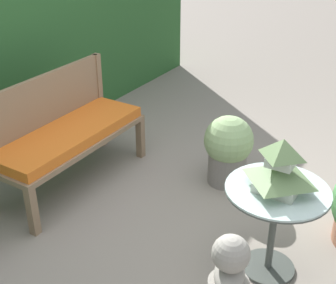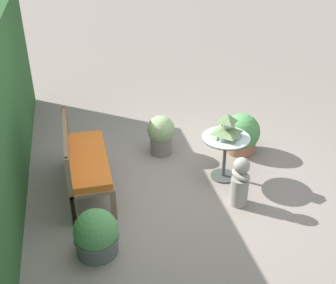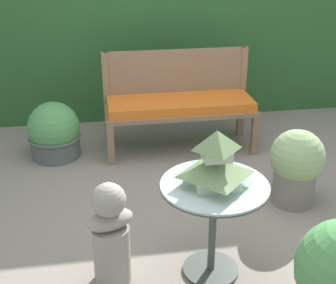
{
  "view_description": "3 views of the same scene",
  "coord_description": "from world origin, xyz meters",
  "views": [
    {
      "loc": [
        -2.24,
        -1.26,
        2.09
      ],
      "look_at": [
        0.25,
        0.27,
        0.55
      ],
      "focal_mm": 50.0,
      "sensor_mm": 36.0,
      "label": 1
    },
    {
      "loc": [
        -4.33,
        1.17,
        3.16
      ],
      "look_at": [
        0.08,
        0.12,
        0.58
      ],
      "focal_mm": 45.0,
      "sensor_mm": 36.0,
      "label": 2
    },
    {
      "loc": [
        -0.6,
        -2.79,
        1.89
      ],
      "look_at": [
        -0.08,
        0.45,
        0.38
      ],
      "focal_mm": 50.0,
      "sensor_mm": 36.0,
      "label": 3
    }
  ],
  "objects": [
    {
      "name": "patio_table",
      "position": [
        0.01,
        -0.61,
        0.47
      ],
      "size": [
        0.61,
        0.61,
        0.6
      ],
      "color": "#424742",
      "rests_on": "ground"
    },
    {
      "name": "garden_bench",
      "position": [
        0.14,
        1.11,
        0.41
      ],
      "size": [
        1.35,
        0.5,
        0.48
      ],
      "color": "#7F664C",
      "rests_on": "ground"
    },
    {
      "name": "potted_plant_table_far",
      "position": [
        0.8,
        0.05,
        0.31
      ],
      "size": [
        0.39,
        0.39,
        0.58
      ],
      "color": "slate",
      "rests_on": "ground"
    },
    {
      "name": "ground",
      "position": [
        0.0,
        0.0,
        0.0
      ],
      "size": [
        30.0,
        30.0,
        0.0
      ],
      "primitive_type": "plane",
      "color": "gray"
    },
    {
      "name": "pagoda_birdhouse",
      "position": [
        0.01,
        -0.61,
        0.74
      ],
      "size": [
        0.32,
        0.32,
        0.32
      ],
      "color": "#B2BCA8",
      "rests_on": "patio_table"
    },
    {
      "name": "bench_backrest",
      "position": [
        0.14,
        1.34,
        0.63
      ],
      "size": [
        1.35,
        0.06,
        0.88
      ],
      "color": "#7F664C",
      "rests_on": "ground"
    }
  ]
}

